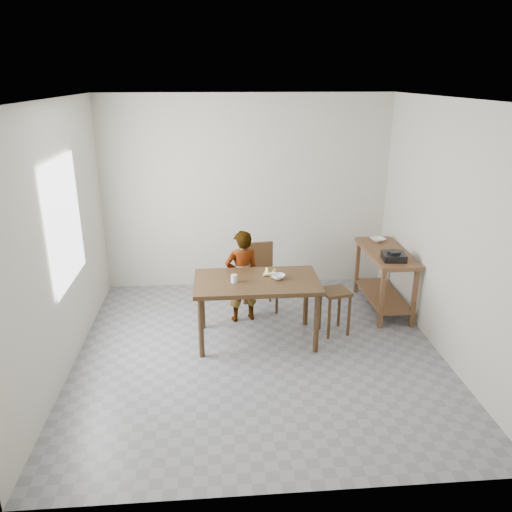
{
  "coord_description": "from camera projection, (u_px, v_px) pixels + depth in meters",
  "views": [
    {
      "loc": [
        -0.43,
        -4.84,
        2.91
      ],
      "look_at": [
        0.0,
        0.4,
        1.0
      ],
      "focal_mm": 35.0,
      "sensor_mm": 36.0,
      "label": 1
    }
  ],
  "objects": [
    {
      "name": "floor",
      "position": [
        259.0,
        354.0,
        5.56
      ],
      "size": [
        4.0,
        4.0,
        0.04
      ],
      "primitive_type": "cube",
      "color": "slate",
      "rests_on": "ground"
    },
    {
      "name": "ceiling",
      "position": [
        260.0,
        97.0,
        4.63
      ],
      "size": [
        4.0,
        4.0,
        0.04
      ],
      "primitive_type": "cube",
      "color": "white",
      "rests_on": "wall_back"
    },
    {
      "name": "wall_back",
      "position": [
        246.0,
        193.0,
        6.99
      ],
      "size": [
        4.0,
        0.04,
        2.7
      ],
      "primitive_type": "cube",
      "color": "beige",
      "rests_on": "ground"
    },
    {
      "name": "wall_front",
      "position": [
        287.0,
        333.0,
        3.2
      ],
      "size": [
        4.0,
        0.04,
        2.7
      ],
      "primitive_type": "cube",
      "color": "beige",
      "rests_on": "ground"
    },
    {
      "name": "wall_left",
      "position": [
        56.0,
        242.0,
        4.94
      ],
      "size": [
        0.04,
        4.0,
        2.7
      ],
      "primitive_type": "cube",
      "color": "beige",
      "rests_on": "ground"
    },
    {
      "name": "wall_right",
      "position": [
        450.0,
        232.0,
        5.25
      ],
      "size": [
        0.04,
        4.0,
        2.7
      ],
      "primitive_type": "cube",
      "color": "beige",
      "rests_on": "ground"
    },
    {
      "name": "window_pane",
      "position": [
        65.0,
        222.0,
        5.08
      ],
      "size": [
        0.02,
        1.1,
        1.3
      ],
      "primitive_type": "cube",
      "color": "white",
      "rests_on": "wall_left"
    },
    {
      "name": "dining_table",
      "position": [
        257.0,
        310.0,
        5.71
      ],
      "size": [
        1.4,
        0.8,
        0.75
      ],
      "primitive_type": null,
      "color": "#3D2915",
      "rests_on": "floor"
    },
    {
      "name": "prep_counter",
      "position": [
        384.0,
        280.0,
        6.49
      ],
      "size": [
        0.5,
        1.2,
        0.8
      ],
      "primitive_type": null,
      "color": "brown",
      "rests_on": "floor"
    },
    {
      "name": "child",
      "position": [
        242.0,
        276.0,
        6.12
      ],
      "size": [
        0.49,
        0.38,
        1.17
      ],
      "primitive_type": "imported",
      "rotation": [
        0.0,
        0.0,
        3.4
      ],
      "color": "silver",
      "rests_on": "floor"
    },
    {
      "name": "dining_chair",
      "position": [
        260.0,
        278.0,
        6.46
      ],
      "size": [
        0.47,
        0.47,
        0.86
      ],
      "primitive_type": null,
      "rotation": [
        0.0,
        0.0,
        0.13
      ],
      "color": "#3D2915",
      "rests_on": "floor"
    },
    {
      "name": "stool",
      "position": [
        334.0,
        311.0,
        5.91
      ],
      "size": [
        0.37,
        0.37,
        0.55
      ],
      "primitive_type": null,
      "rotation": [
        0.0,
        0.0,
        0.22
      ],
      "color": "#3D2915",
      "rests_on": "floor"
    },
    {
      "name": "glass_tumbler",
      "position": [
        234.0,
        279.0,
        5.51
      ],
      "size": [
        0.07,
        0.07,
        0.09
      ],
      "primitive_type": "cylinder",
      "rotation": [
        0.0,
        0.0,
        -0.05
      ],
      "color": "silver",
      "rests_on": "dining_table"
    },
    {
      "name": "small_bowl",
      "position": [
        278.0,
        277.0,
        5.61
      ],
      "size": [
        0.19,
        0.19,
        0.05
      ],
      "primitive_type": "imported",
      "rotation": [
        0.0,
        0.0,
        -0.23
      ],
      "color": "silver",
      "rests_on": "dining_table"
    },
    {
      "name": "banana",
      "position": [
        270.0,
        274.0,
        5.68
      ],
      "size": [
        0.17,
        0.13,
        0.06
      ],
      "primitive_type": null,
      "rotation": [
        0.0,
        0.0,
        0.05
      ],
      "color": "#FFE75E",
      "rests_on": "dining_table"
    },
    {
      "name": "serving_bowl",
      "position": [
        378.0,
        240.0,
        6.71
      ],
      "size": [
        0.24,
        0.24,
        0.05
      ],
      "primitive_type": "imported",
      "rotation": [
        0.0,
        0.0,
        0.29
      ],
      "color": "silver",
      "rests_on": "prep_counter"
    },
    {
      "name": "gas_burner",
      "position": [
        394.0,
        256.0,
        6.03
      ],
      "size": [
        0.29,
        0.29,
        0.09
      ],
      "primitive_type": "cube",
      "rotation": [
        0.0,
        0.0,
        -0.12
      ],
      "color": "black",
      "rests_on": "prep_counter"
    }
  ]
}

